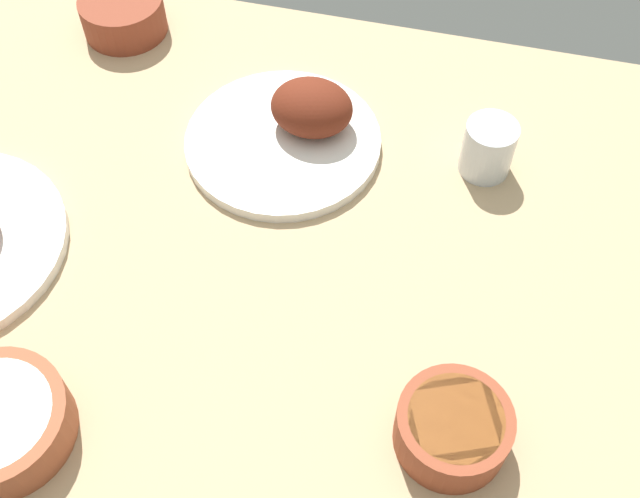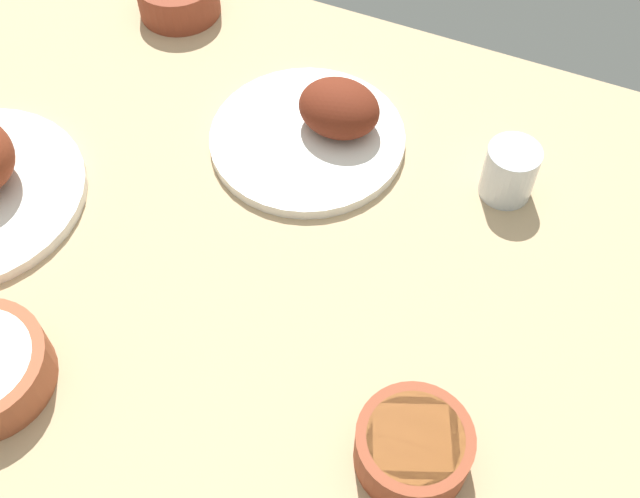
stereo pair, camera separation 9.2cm
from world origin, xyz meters
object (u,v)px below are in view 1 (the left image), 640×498
object	(u,v)px
plate_far_side	(294,129)
water_tumbler	(488,148)
bowl_onions	(123,14)
bowl_soup	(453,428)

from	to	relation	value
plate_far_side	water_tumbler	xyz separation A→B (cm)	(-25.49, -1.39, 1.39)
water_tumbler	bowl_onions	bearing A→B (deg)	-14.66
bowl_onions	water_tumbler	world-z (taller)	water_tumbler
bowl_onions	bowl_soup	bearing A→B (deg)	137.30
plate_far_side	bowl_onions	world-z (taller)	plate_far_side
bowl_onions	water_tumbler	bearing A→B (deg)	165.34
bowl_soup	bowl_onions	bearing A→B (deg)	-42.70
bowl_soup	water_tumbler	bearing A→B (deg)	-88.34
bowl_soup	bowl_onions	world-z (taller)	bowl_soup
bowl_soup	bowl_onions	xyz separation A→B (cm)	(57.56, -53.12, -0.05)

